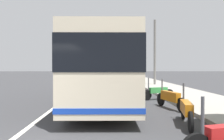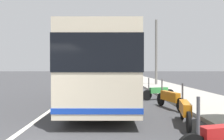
% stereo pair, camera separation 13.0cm
% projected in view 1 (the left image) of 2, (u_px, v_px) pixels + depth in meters
% --- Properties ---
extents(sidewalk_curb, '(110.00, 3.60, 0.14)m').
position_uv_depth(sidewalk_curb, '(185.00, 94.00, 13.85)').
color(sidewalk_curb, '#9E998E').
rests_on(sidewalk_curb, ground).
extents(lane_divider_line, '(110.00, 0.16, 0.01)m').
position_uv_depth(lane_divider_line, '(70.00, 96.00, 13.67)').
color(lane_divider_line, silver).
rests_on(lane_divider_line, ground).
extents(coach_bus, '(10.93, 2.69, 3.14)m').
position_uv_depth(coach_bus, '(104.00, 67.00, 11.23)').
color(coach_bus, beige).
rests_on(coach_bus, ground).
extents(motorcycle_mid_row, '(2.18, 0.56, 1.24)m').
position_uv_depth(motorcycle_mid_row, '(186.00, 110.00, 6.70)').
color(motorcycle_mid_row, black).
rests_on(motorcycle_mid_row, ground).
extents(motorcycle_by_tree, '(2.19, 0.65, 1.24)m').
position_uv_depth(motorcycle_by_tree, '(170.00, 98.00, 9.38)').
color(motorcycle_by_tree, black).
rests_on(motorcycle_by_tree, ground).
extents(motorcycle_angled, '(0.73, 1.92, 1.23)m').
position_uv_depth(motorcycle_angled, '(158.00, 92.00, 12.04)').
color(motorcycle_angled, black).
rests_on(motorcycle_angled, ground).
extents(car_side_street, '(4.18, 2.14, 1.50)m').
position_uv_depth(car_side_street, '(82.00, 73.00, 42.97)').
color(car_side_street, '#2D7238').
rests_on(car_side_street, ground).
extents(car_far_distant, '(4.57, 2.07, 1.38)m').
position_uv_depth(car_far_distant, '(111.00, 76.00, 29.73)').
color(car_far_distant, gold).
rests_on(car_far_distant, ground).
extents(car_ahead_same_lane, '(4.76, 2.16, 1.42)m').
position_uv_depth(car_ahead_same_lane, '(91.00, 72.00, 55.37)').
color(car_ahead_same_lane, red).
rests_on(car_ahead_same_lane, ground).
extents(utility_pole, '(0.23, 0.23, 6.50)m').
position_uv_depth(utility_pole, '(155.00, 53.00, 21.46)').
color(utility_pole, slate).
rests_on(utility_pole, ground).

